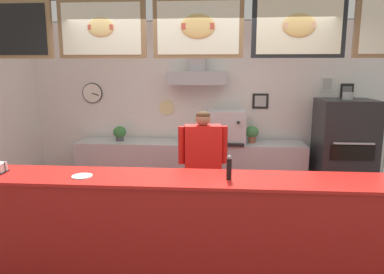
{
  "coord_description": "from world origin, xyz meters",
  "views": [
    {
      "loc": [
        0.22,
        -3.5,
        2.04
      ],
      "look_at": [
        -0.11,
        0.72,
        1.23
      ],
      "focal_mm": 33.76,
      "sensor_mm": 36.0,
      "label": 1
    }
  ],
  "objects_px": {
    "espresso_machine": "(226,127)",
    "pepper_grinder": "(229,168)",
    "shop_worker": "(203,170)",
    "potted_sage": "(120,133)",
    "pizza_oven": "(343,156)",
    "potted_thyme": "(252,133)",
    "potted_rosemary": "(187,135)",
    "condiment_plate": "(82,176)"
  },
  "relations": [
    {
      "from": "espresso_machine",
      "to": "potted_sage",
      "type": "xyz_separation_m",
      "value": [
        -1.64,
        0.04,
        -0.12
      ]
    },
    {
      "from": "pizza_oven",
      "to": "espresso_machine",
      "type": "distance_m",
      "value": 1.73
    },
    {
      "from": "shop_worker",
      "to": "potted_rosemary",
      "type": "xyz_separation_m",
      "value": [
        -0.3,
        1.16,
        0.22
      ]
    },
    {
      "from": "potted_rosemary",
      "to": "shop_worker",
      "type": "bearing_deg",
      "value": -75.35
    },
    {
      "from": "potted_rosemary",
      "to": "condiment_plate",
      "type": "height_order",
      "value": "potted_rosemary"
    },
    {
      "from": "potted_sage",
      "to": "condiment_plate",
      "type": "height_order",
      "value": "potted_sage"
    },
    {
      "from": "potted_sage",
      "to": "potted_thyme",
      "type": "relative_size",
      "value": 0.88
    },
    {
      "from": "espresso_machine",
      "to": "potted_sage",
      "type": "distance_m",
      "value": 1.64
    },
    {
      "from": "pepper_grinder",
      "to": "potted_thyme",
      "type": "bearing_deg",
      "value": 79.76
    },
    {
      "from": "potted_rosemary",
      "to": "condiment_plate",
      "type": "distance_m",
      "value": 2.37
    },
    {
      "from": "shop_worker",
      "to": "pepper_grinder",
      "type": "bearing_deg",
      "value": 98.35
    },
    {
      "from": "espresso_machine",
      "to": "pepper_grinder",
      "type": "xyz_separation_m",
      "value": [
        0.0,
        -2.16,
        -0.03
      ]
    },
    {
      "from": "pizza_oven",
      "to": "pepper_grinder",
      "type": "distance_m",
      "value": 2.61
    },
    {
      "from": "espresso_machine",
      "to": "potted_thyme",
      "type": "bearing_deg",
      "value": 5.03
    },
    {
      "from": "potted_sage",
      "to": "condiment_plate",
      "type": "relative_size",
      "value": 1.15
    },
    {
      "from": "potted_rosemary",
      "to": "potted_sage",
      "type": "bearing_deg",
      "value": -179.53
    },
    {
      "from": "pizza_oven",
      "to": "potted_rosemary",
      "type": "xyz_separation_m",
      "value": [
        -2.27,
        0.23,
        0.22
      ]
    },
    {
      "from": "shop_worker",
      "to": "potted_sage",
      "type": "distance_m",
      "value": 1.79
    },
    {
      "from": "pizza_oven",
      "to": "potted_thyme",
      "type": "bearing_deg",
      "value": 170.02
    },
    {
      "from": "shop_worker",
      "to": "potted_rosemary",
      "type": "height_order",
      "value": "shop_worker"
    },
    {
      "from": "espresso_machine",
      "to": "condiment_plate",
      "type": "relative_size",
      "value": 3.01
    },
    {
      "from": "pepper_grinder",
      "to": "espresso_machine",
      "type": "bearing_deg",
      "value": 90.04
    },
    {
      "from": "espresso_machine",
      "to": "potted_rosemary",
      "type": "bearing_deg",
      "value": 175.72
    },
    {
      "from": "potted_sage",
      "to": "shop_worker",
      "type": "bearing_deg",
      "value": -40.44
    },
    {
      "from": "potted_thyme",
      "to": "potted_rosemary",
      "type": "bearing_deg",
      "value": 179.47
    },
    {
      "from": "potted_thyme",
      "to": "pepper_grinder",
      "type": "relative_size",
      "value": 1.11
    },
    {
      "from": "shop_worker",
      "to": "espresso_machine",
      "type": "xyz_separation_m",
      "value": [
        0.29,
        1.11,
        0.36
      ]
    },
    {
      "from": "espresso_machine",
      "to": "shop_worker",
      "type": "bearing_deg",
      "value": -104.57
    },
    {
      "from": "pizza_oven",
      "to": "pepper_grinder",
      "type": "relative_size",
      "value": 7.45
    },
    {
      "from": "potted_rosemary",
      "to": "potted_thyme",
      "type": "bearing_deg",
      "value": -0.53
    },
    {
      "from": "shop_worker",
      "to": "condiment_plate",
      "type": "height_order",
      "value": "shop_worker"
    },
    {
      "from": "pepper_grinder",
      "to": "condiment_plate",
      "type": "bearing_deg",
      "value": -178.8
    },
    {
      "from": "espresso_machine",
      "to": "condiment_plate",
      "type": "bearing_deg",
      "value": -122.24
    },
    {
      "from": "potted_rosemary",
      "to": "espresso_machine",
      "type": "bearing_deg",
      "value": -4.28
    },
    {
      "from": "shop_worker",
      "to": "potted_rosemary",
      "type": "distance_m",
      "value": 1.22
    },
    {
      "from": "pizza_oven",
      "to": "potted_sage",
      "type": "distance_m",
      "value": 3.33
    },
    {
      "from": "espresso_machine",
      "to": "potted_rosemary",
      "type": "relative_size",
      "value": 3.25
    },
    {
      "from": "pizza_oven",
      "to": "espresso_machine",
      "type": "height_order",
      "value": "pizza_oven"
    },
    {
      "from": "potted_rosemary",
      "to": "potted_thyme",
      "type": "xyz_separation_m",
      "value": [
        0.99,
        -0.01,
        0.05
      ]
    },
    {
      "from": "potted_thyme",
      "to": "potted_sage",
      "type": "bearing_deg",
      "value": 179.98
    },
    {
      "from": "potted_rosemary",
      "to": "potted_thyme",
      "type": "relative_size",
      "value": 0.7
    },
    {
      "from": "shop_worker",
      "to": "potted_thyme",
      "type": "distance_m",
      "value": 1.37
    }
  ]
}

